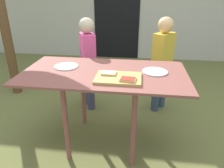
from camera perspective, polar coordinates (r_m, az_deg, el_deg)
ground_plane at (r=2.14m, az=-1.84°, el=-14.93°), size 16.00×16.00×0.00m
house_door at (r=4.42m, az=1.31°, el=19.65°), size 0.90×0.02×2.00m
dining_table at (r=1.81m, az=-2.11°, el=0.84°), size 1.36×0.72×0.71m
cutting_board at (r=1.63m, az=1.69°, el=1.62°), size 0.35×0.25×0.02m
pizza_slice_near_right at (r=1.56m, az=4.29°, el=1.24°), size 0.13×0.11×0.02m
pizza_slice_far_left at (r=1.67m, az=-0.83°, el=2.92°), size 0.12×0.09×0.02m
plate_white_right at (r=1.80m, az=11.40°, el=3.26°), size 0.21×0.21×0.01m
plate_white_left at (r=1.93m, az=-12.11°, el=4.65°), size 0.21×0.21×0.01m
child_left at (r=2.46m, az=-6.40°, el=6.71°), size 0.23×0.28×1.07m
child_right at (r=2.46m, az=13.30°, el=6.38°), size 0.26×0.28×1.08m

